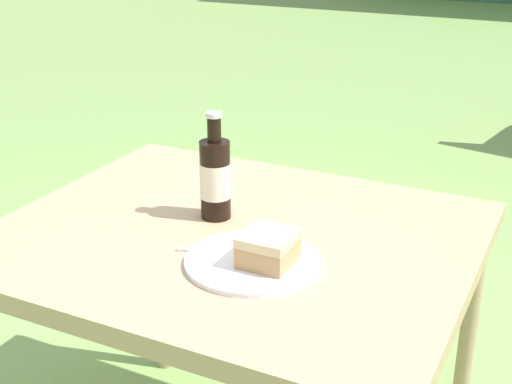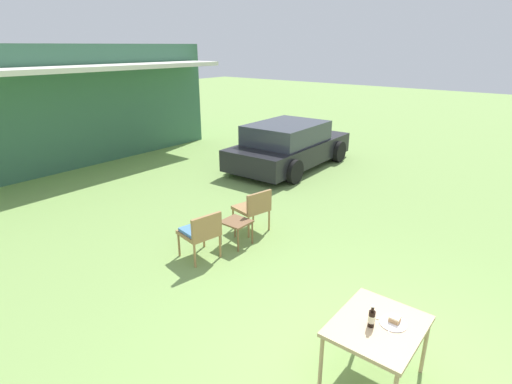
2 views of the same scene
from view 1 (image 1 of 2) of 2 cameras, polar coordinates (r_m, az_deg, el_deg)
The scene contains 5 objects.
patio_table at distance 1.48m, azimuth -1.72°, elevation -5.36°, with size 0.95×0.79×0.70m.
cake_on_plate at distance 1.31m, azimuth 0.30°, elevation -5.10°, with size 0.25×0.25×0.07m.
cola_bottle_near at distance 1.49m, azimuth -3.28°, elevation 1.18°, with size 0.07×0.07×0.23m.
fork at distance 1.37m, azimuth -2.85°, elevation -4.76°, with size 0.16×0.07×0.01m.
loose_bottle_cap at distance 1.45m, azimuth 1.75°, elevation -2.92°, with size 0.03×0.03×0.01m.
Camera 1 is at (0.62, -1.16, 1.32)m, focal length 50.00 mm.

